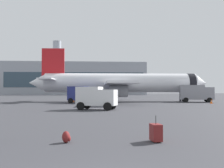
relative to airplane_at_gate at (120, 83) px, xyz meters
The scene contains 9 objects.
airplane_at_gate is the anchor object (origin of this frame).
service_truck 9.86m from the airplane_at_gate, 138.64° to the right, with size 5.28×4.02×2.90m.
fuel_truck 14.61m from the airplane_at_gate, 15.60° to the right, with size 6.36×3.70×3.20m.
cargo_van 22.37m from the airplane_at_gate, 102.84° to the right, with size 4.81×3.47×2.60m.
safety_cone_near 9.89m from the airplane_at_gate, 166.79° to the right, with size 0.44×0.44×0.79m.
safety_cone_mid 17.44m from the airplane_at_gate, 33.01° to the right, with size 0.44×0.44×0.75m.
rolling_suitcase 40.06m from the airplane_at_gate, 93.73° to the right, with size 0.45×0.67×1.10m.
traveller_backpack 40.45m from the airplane_at_gate, 99.05° to the right, with size 0.36×0.40×0.48m.
terminal_building 89.58m from the airplane_at_gate, 99.65° to the left, with size 73.85×19.21×29.02m.
Camera 1 is at (-0.18, -4.71, 2.15)m, focal length 40.73 mm.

